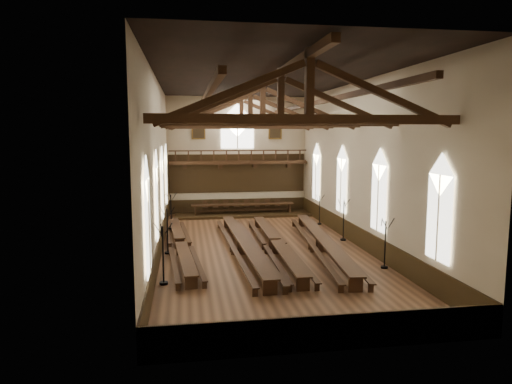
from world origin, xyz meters
TOP-DOWN VIEW (x-y plane):
  - ground at (0.00, 0.00)m, footprint 26.00×26.00m
  - room_walls at (0.00, 0.00)m, footprint 26.00×26.00m
  - wainscot_band at (0.00, 0.00)m, footprint 12.00×26.00m
  - side_windows at (-0.00, -0.00)m, footprint 11.85×19.80m
  - end_window at (0.00, 12.90)m, footprint 2.80×0.12m
  - minstrels_gallery at (0.00, 12.66)m, footprint 11.80×1.24m
  - portraits at (0.00, 12.90)m, footprint 7.75×0.09m
  - roof_trusses at (0.00, -0.00)m, footprint 11.70×25.70m
  - refectory_row_a at (-4.86, 0.20)m, footprint 1.95×14.07m
  - refectory_row_b at (-1.22, -0.66)m, footprint 1.86×14.91m
  - refectory_row_c at (0.68, -0.62)m, footprint 1.65×14.42m
  - refectory_row_d at (3.46, -0.89)m, footprint 2.31×14.98m
  - dais at (0.27, 11.40)m, footprint 11.40×2.79m
  - high_table at (0.27, 11.40)m, footprint 8.62×1.04m
  - high_chairs at (0.27, 12.24)m, footprint 6.76×0.47m
  - candelabrum_left_near at (-5.55, -5.57)m, footprint 0.87×0.82m
  - candelabrum_left_mid at (-5.55, -0.14)m, footprint 0.83×0.79m
  - candelabrum_left_far at (-5.55, 6.77)m, footprint 0.80×0.78m
  - candelabrum_right_near at (5.55, -4.76)m, footprint 0.74×0.80m
  - candelabrum_right_mid at (5.55, 1.45)m, footprint 0.82×0.77m
  - candelabrum_right_far at (5.55, 6.76)m, footprint 0.66×0.69m

SIDE VIEW (x-z plane):
  - ground at x=0.00m, z-range 0.00..0.00m
  - dais at x=0.27m, z-range 0.00..0.19m
  - refectory_row_a at x=-4.86m, z-range 0.16..0.87m
  - refectory_row_c at x=0.68m, z-range 0.17..0.92m
  - refectory_row_d at x=3.46m, z-range 0.18..0.98m
  - refectory_row_b at x=-1.22m, z-range 0.18..0.98m
  - wainscot_band at x=0.00m, z-range 0.00..1.20m
  - candelabrum_right_far at x=5.55m, z-range -0.45..1.83m
  - high_chairs at x=0.27m, z-range 0.23..1.28m
  - candelabrum_right_near at x=5.55m, z-range -0.51..2.10m
  - candelabrum_left_far at x=-5.55m, z-range -0.52..2.14m
  - candelabrum_right_mid at x=5.55m, z-range -0.53..2.17m
  - candelabrum_left_mid at x=-5.55m, z-range -0.54..2.21m
  - high_table at x=0.27m, z-range 0.47..1.27m
  - candelabrum_left_near at x=-5.55m, z-range -0.56..2.31m
  - side_windows at x=0.00m, z-range 1.49..5.99m
  - minstrels_gallery at x=0.00m, z-range 2.06..5.76m
  - room_walls at x=0.00m, z-range -6.54..19.46m
  - portraits at x=0.00m, z-range 6.38..7.82m
  - end_window at x=0.00m, z-range 5.32..9.12m
  - roof_trusses at x=0.00m, z-range 6.82..9.62m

